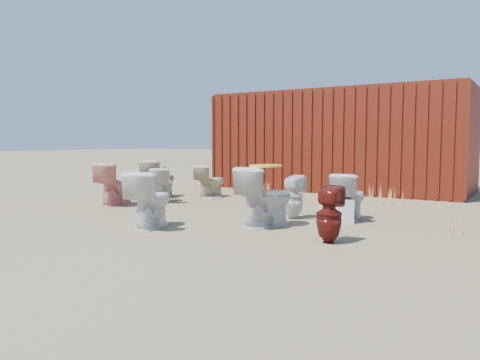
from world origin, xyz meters
The scene contains 22 objects.
ground centered at (0.00, 0.00, 0.00)m, with size 100.00×100.00×0.00m, color brown.
shipping_container centered at (0.00, 5.20, 1.20)m, with size 6.00×2.40×2.40m, color #511C0D.
toilet_front_a centered at (-2.03, 0.96, 0.34)m, with size 0.38×0.66×0.68m, color silver.
toilet_front_pink centered at (-2.46, 0.15, 0.40)m, with size 0.45×0.78×0.80m, color pink.
toilet_front_c centered at (-0.32, -1.20, 0.39)m, with size 0.44×0.77×0.78m, color white.
toilet_front_maroon centered at (2.13, -0.79, 0.34)m, with size 0.30×0.31×0.67m, color #5D1310.
toilet_front_e centered at (1.77, 0.91, 0.36)m, with size 0.40×0.70×0.71m, color silver.
toilet_back_a centered at (-2.60, 1.41, 0.34)m, with size 0.30×0.31×0.68m, color white.
toilet_back_beige_left centered at (-2.65, 1.55, 0.40)m, with size 0.45×0.78×0.80m, color #C8B992.
toilet_back_beige_right centered at (-1.73, 2.13, 0.34)m, with size 0.38×0.67×0.69m, color beige.
toilet_back_yellowlid centered at (0.99, -0.27, 0.42)m, with size 0.47×0.82×0.84m, color silver.
toilet_back_e centered at (1.00, 0.56, 0.34)m, with size 0.30×0.31×0.67m, color silver.
yellow_lid centered at (0.99, -0.27, 0.85)m, with size 0.43×0.53×0.03m, color yellow.
loose_tank centered at (1.70, 0.55, 0.17)m, with size 0.50×0.20×0.35m, color white.
loose_lid_near centered at (0.23, 1.51, 0.01)m, with size 0.38×0.49×0.02m, color #C3B78E.
loose_lid_far centered at (-1.57, 1.99, 0.01)m, with size 0.36×0.47×0.02m, color #C7B790.
weed_clump_a centered at (-2.28, 2.63, 0.13)m, with size 0.36×0.36×0.26m, color tan.
weed_clump_b centered at (0.72, 2.47, 0.13)m, with size 0.32×0.32×0.26m, color tan.
weed_clump_c centered at (1.93, 3.05, 0.16)m, with size 0.36×0.36×0.32m, color tan.
weed_clump_d centered at (-1.09, 3.21, 0.13)m, with size 0.30×0.30×0.27m, color tan.
weed_clump_e centered at (1.50, 3.21, 0.17)m, with size 0.34×0.34×0.34m, color tan.
weed_clump_f centered at (3.34, 0.54, 0.12)m, with size 0.28×0.28×0.23m, color tan.
Camera 1 is at (4.17, -5.92, 1.19)m, focal length 35.00 mm.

